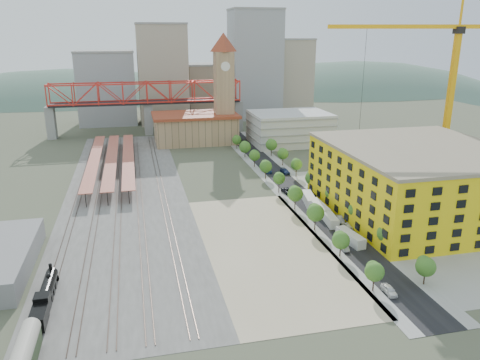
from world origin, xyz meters
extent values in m
plane|color=#474C38|center=(0.00, 0.00, 0.00)|extent=(400.00, 400.00, 0.00)
cube|color=#605E59|center=(-36.00, 17.50, 0.03)|extent=(36.00, 165.00, 0.06)
cube|color=tan|center=(-4.00, -31.50, 0.03)|extent=(28.00, 67.00, 0.06)
cube|color=black|center=(16.00, 15.00, 0.03)|extent=(12.00, 170.00, 0.06)
cube|color=gray|center=(10.50, 15.00, 0.02)|extent=(3.00, 170.00, 0.04)
cube|color=gray|center=(21.50, 15.00, 0.02)|extent=(3.00, 170.00, 0.04)
cube|color=gray|center=(45.00, -20.00, 0.03)|extent=(50.00, 90.00, 0.06)
cube|color=#382B23|center=(-50.72, 17.50, 0.15)|extent=(0.12, 160.00, 0.18)
cube|color=#382B23|center=(-49.28, 17.50, 0.15)|extent=(0.12, 160.00, 0.18)
cube|color=#382B23|center=(-44.72, 17.50, 0.15)|extent=(0.12, 160.00, 0.18)
cube|color=#382B23|center=(-43.28, 17.50, 0.15)|extent=(0.12, 160.00, 0.18)
cube|color=#382B23|center=(-38.72, 17.50, 0.15)|extent=(0.12, 160.00, 0.18)
cube|color=#382B23|center=(-37.28, 17.50, 0.15)|extent=(0.12, 160.00, 0.18)
cube|color=#382B23|center=(-32.72, 17.50, 0.15)|extent=(0.12, 160.00, 0.18)
cube|color=#382B23|center=(-31.28, 17.50, 0.15)|extent=(0.12, 160.00, 0.18)
cube|color=#382B23|center=(-25.72, 17.50, 0.15)|extent=(0.12, 160.00, 0.18)
cube|color=#382B23|center=(-24.28, 17.50, 0.15)|extent=(0.12, 160.00, 0.18)
cube|color=#B65D46|center=(-47.00, 45.00, 4.00)|extent=(4.00, 80.00, 0.25)
cylinder|color=black|center=(-47.00, 45.00, 2.00)|extent=(0.24, 0.24, 4.00)
cube|color=#B65D46|center=(-41.00, 45.00, 4.00)|extent=(4.00, 80.00, 0.25)
cylinder|color=black|center=(-41.00, 45.00, 2.00)|extent=(0.24, 0.24, 4.00)
cube|color=#B65D46|center=(-35.00, 45.00, 4.00)|extent=(4.00, 80.00, 0.25)
cylinder|color=black|center=(-35.00, 45.00, 2.00)|extent=(0.24, 0.24, 4.00)
cube|color=tan|center=(-5.00, 82.00, 6.00)|extent=(36.00, 22.00, 12.00)
cube|color=#91381F|center=(-5.00, 82.00, 12.50)|extent=(38.00, 24.00, 1.20)
cube|color=tan|center=(8.00, 80.00, 20.00)|extent=(8.00, 8.00, 40.00)
pyramid|color=#91381F|center=(8.00, 80.00, 48.00)|extent=(12.00, 12.00, 8.00)
cylinder|color=white|center=(8.00, 75.90, 34.00)|extent=(4.00, 0.30, 4.00)
cube|color=silver|center=(36.00, 70.00, 7.00)|extent=(34.00, 26.00, 14.00)
cube|color=gray|center=(-70.00, 105.00, 7.50)|extent=(4.00, 6.00, 15.00)
cube|color=gray|center=(20.00, 105.00, 7.50)|extent=(4.00, 6.00, 15.00)
cube|color=gray|center=(-25.00, 105.00, 7.50)|extent=(4.00, 6.00, 15.00)
cube|color=black|center=(-25.00, 105.00, 15.50)|extent=(90.00, 9.00, 1.00)
cube|color=yellow|center=(42.00, -20.00, 9.00)|extent=(44.00, 50.00, 18.00)
cube|color=gray|center=(42.00, -20.00, 18.40)|extent=(44.60, 50.60, 0.80)
cube|color=#9EA0A3|center=(-45.00, 140.00, 19.00)|extent=(30.00, 25.00, 38.00)
cube|color=#B2A58C|center=(-15.00, 135.00, 26.00)|extent=(26.00, 22.00, 52.00)
cube|color=gray|center=(12.00, 150.00, 15.00)|extent=(24.00, 24.00, 30.00)
cube|color=#9EA0A3|center=(38.00, 140.00, 30.00)|extent=(28.00, 22.00, 60.00)
cube|color=#B2A58C|center=(62.00, 145.00, 22.00)|extent=(22.00, 20.00, 44.00)
cube|color=brown|center=(-2.00, 160.00, 13.00)|extent=(20.00, 20.00, 26.00)
ellipsoid|color=#4C6B59|center=(-80.00, 260.00, -68.00)|extent=(396.00, 216.00, 180.00)
ellipsoid|color=#4C6B59|center=(40.00, 260.00, -92.00)|extent=(484.00, 264.00, 220.00)
ellipsoid|color=#4C6B59|center=(160.00, 260.00, -70.00)|extent=(418.00, 228.00, 190.00)
cylinder|color=black|center=(-50.00, -43.08, 2.18)|extent=(2.27, 10.89, 2.27)
cube|color=black|center=(-50.00, -48.98, 2.36)|extent=(2.54, 2.72, 2.90)
cylinder|color=black|center=(-50.00, -38.54, 3.81)|extent=(0.64, 0.64, 1.45)
sphere|color=black|center=(-50.00, -41.27, 3.36)|extent=(0.91, 0.91, 0.91)
cone|color=black|center=(-50.00, -36.91, 0.82)|extent=(2.36, 1.45, 2.36)
cube|color=black|center=(-50.00, -53.07, 1.82)|extent=(2.54, 5.45, 2.54)
cylinder|color=#ADA899|center=(-50.00, -66.08, 3.72)|extent=(2.81, 16.34, 2.81)
cube|color=#FBAB10|center=(66.54, 4.10, 23.69)|extent=(1.68, 1.68, 47.38)
cube|color=black|center=(66.54, 4.10, 48.43)|extent=(2.63, 2.63, 2.11)
cube|color=#FBAB10|center=(47.13, 8.94, 49.49)|extent=(39.13, 10.92, 1.26)
cube|color=#FBAB10|center=(72.67, 2.57, 49.49)|extent=(12.56, 4.29, 1.26)
cube|color=#FBAB10|center=(66.54, 4.10, 53.70)|extent=(0.53, 0.53, 8.42)
cube|color=silver|center=(16.00, -33.72, 1.26)|extent=(3.76, 9.47, 2.52)
cube|color=silver|center=(16.00, -21.56, 1.23)|extent=(3.34, 9.22, 2.47)
cube|color=silver|center=(16.00, -14.06, 1.40)|extent=(2.79, 10.28, 2.81)
cube|color=silver|center=(16.00, -6.66, 1.38)|extent=(4.37, 10.41, 2.76)
imported|color=silver|center=(13.00, -56.63, 0.75)|extent=(1.97, 4.46, 1.49)
imported|color=#97969B|center=(13.00, -37.12, 0.66)|extent=(2.06, 4.19, 1.32)
imported|color=black|center=(13.00, 3.48, 0.78)|extent=(3.27, 5.88, 1.56)
imported|color=navy|center=(13.00, 27.22, 0.79)|extent=(3.10, 5.75, 1.58)
imported|color=white|center=(19.00, -25.73, 0.65)|extent=(1.80, 3.90, 1.30)
imported|color=#A8A7AD|center=(19.00, -21.16, 0.71)|extent=(1.92, 4.41, 1.41)
imported|color=black|center=(19.00, -0.60, 0.68)|extent=(2.64, 5.07, 1.37)
imported|color=navy|center=(19.00, 24.71, 0.78)|extent=(2.68, 5.55, 1.56)
camera|label=1|loc=(-32.31, -126.75, 47.32)|focal=35.00mm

